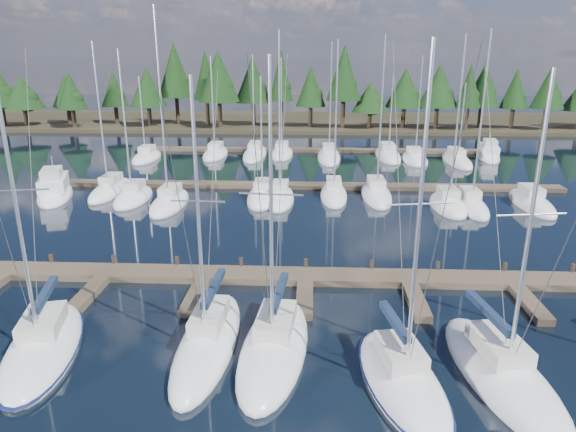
# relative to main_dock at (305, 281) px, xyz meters

# --- Properties ---
(ground) EXTENTS (260.00, 260.00, 0.00)m
(ground) POSITION_rel_main_dock_xyz_m (0.00, 12.64, -0.20)
(ground) COLOR black
(ground) RESTS_ON ground
(far_shore) EXTENTS (220.00, 30.00, 0.60)m
(far_shore) POSITION_rel_main_dock_xyz_m (0.00, 72.64, 0.10)
(far_shore) COLOR #302A1B
(far_shore) RESTS_ON ground
(main_dock) EXTENTS (44.00, 6.13, 0.90)m
(main_dock) POSITION_rel_main_dock_xyz_m (0.00, 0.00, 0.00)
(main_dock) COLOR brown
(main_dock) RESTS_ON ground
(back_docks) EXTENTS (50.00, 21.80, 0.40)m
(back_docks) POSITION_rel_main_dock_xyz_m (0.00, 32.23, -0.00)
(back_docks) COLOR brown
(back_docks) RESTS_ON ground
(front_sailboat_1) EXTENTS (5.03, 9.20, 13.97)m
(front_sailboat_1) POSITION_rel_main_dock_xyz_m (-11.70, -7.78, 0.08)
(front_sailboat_1) COLOR silver
(front_sailboat_1) RESTS_ON ground
(front_sailboat_2) EXTENTS (2.78, 9.45, 12.95)m
(front_sailboat_2) POSITION_rel_main_dock_xyz_m (-4.36, -6.94, 0.08)
(front_sailboat_2) COLOR silver
(front_sailboat_2) RESTS_ON ground
(front_sailboat_3) EXTENTS (3.68, 9.41, 13.69)m
(front_sailboat_3) POSITION_rel_main_dock_xyz_m (-1.29, -7.21, 0.08)
(front_sailboat_3) COLOR silver
(front_sailboat_3) RESTS_ON ground
(front_sailboat_4) EXTENTS (4.31, 8.25, 14.22)m
(front_sailboat_4) POSITION_rel_main_dock_xyz_m (4.07, -9.44, 0.09)
(front_sailboat_4) COLOR silver
(front_sailboat_4) RESTS_ON ground
(front_sailboat_5) EXTENTS (4.37, 9.47, 13.27)m
(front_sailboat_5) POSITION_rel_main_dock_xyz_m (8.25, -8.74, 0.07)
(front_sailboat_5) COLOR silver
(front_sailboat_5) RESTS_ON ground
(back_sailboat_rows) EXTENTS (43.27, 33.38, 17.36)m
(back_sailboat_rows) POSITION_rel_main_dock_xyz_m (0.06, 27.99, 0.06)
(back_sailboat_rows) COLOR silver
(back_sailboat_rows) RESTS_ON ground
(motor_yacht_left) EXTENTS (5.88, 9.50, 4.51)m
(motor_yacht_left) POSITION_rel_main_dock_xyz_m (-23.93, 18.17, 0.29)
(motor_yacht_left) COLOR silver
(motor_yacht_left) RESTS_ON ground
(motor_yacht_right) EXTENTS (4.18, 8.42, 4.02)m
(motor_yacht_right) POSITION_rel_main_dock_xyz_m (22.94, 38.89, 0.25)
(motor_yacht_right) COLOR silver
(motor_yacht_right) RESTS_ON ground
(tree_line) EXTENTS (183.28, 12.02, 14.15)m
(tree_line) POSITION_rel_main_dock_xyz_m (-2.40, 62.94, 7.28)
(tree_line) COLOR black
(tree_line) RESTS_ON far_shore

